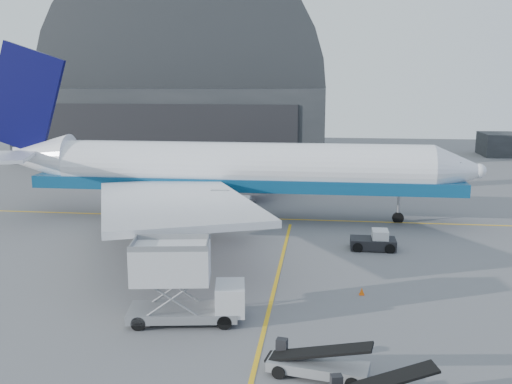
# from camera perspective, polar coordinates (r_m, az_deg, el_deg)

# --- Properties ---
(ground) EXTENTS (200.00, 200.00, 0.00)m
(ground) POSITION_cam_1_polar(r_m,az_deg,el_deg) (37.00, 1.70, -10.24)
(ground) COLOR #565659
(ground) RESTS_ON ground
(taxi_lines) EXTENTS (80.00, 42.12, 0.02)m
(taxi_lines) POSITION_cam_1_polar(r_m,az_deg,el_deg) (48.97, 3.06, -4.81)
(taxi_lines) COLOR gold
(taxi_lines) RESTS_ON ground
(hangar) EXTENTS (50.00, 28.30, 28.00)m
(hangar) POSITION_cam_1_polar(r_m,az_deg,el_deg) (102.43, -7.33, 8.94)
(hangar) COLOR black
(hangar) RESTS_ON ground
(airliner) EXTENTS (49.52, 48.02, 17.38)m
(airliner) POSITION_cam_1_polar(r_m,az_deg,el_deg) (55.89, -3.20, 2.30)
(airliner) COLOR white
(airliner) RESTS_ON ground
(catering_truck) EXTENTS (6.85, 3.37, 4.51)m
(catering_truck) POSITION_cam_1_polar(r_m,az_deg,el_deg) (32.65, -7.45, -9.05)
(catering_truck) COLOR gray
(catering_truck) RESTS_ON ground
(pushback_tug) EXTENTS (3.62, 2.14, 1.67)m
(pushback_tug) POSITION_cam_1_polar(r_m,az_deg,el_deg) (47.17, 11.75, -4.89)
(pushback_tug) COLOR black
(pushback_tug) RESTS_ON ground
(belt_loader_b) EXTENTS (5.03, 2.44, 1.88)m
(belt_loader_b) POSITION_cam_1_polar(r_m,az_deg,el_deg) (27.71, 6.11, -16.75)
(belt_loader_b) COLOR gray
(belt_loader_b) RESTS_ON ground
(traffic_cone) EXTENTS (0.33, 0.33, 0.48)m
(traffic_cone) POSITION_cam_1_polar(r_m,az_deg,el_deg) (37.55, 10.53, -9.74)
(traffic_cone) COLOR #E55507
(traffic_cone) RESTS_ON ground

